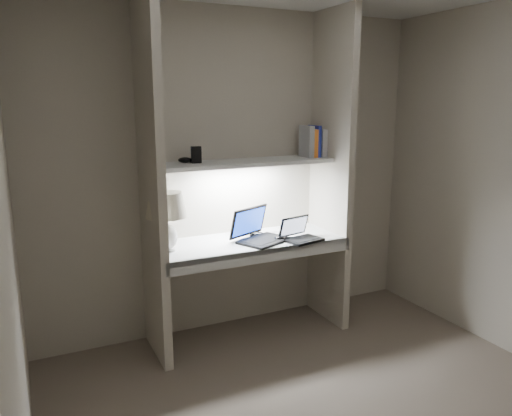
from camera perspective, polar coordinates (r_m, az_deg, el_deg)
back_wall at (r=3.96m, az=-2.50°, el=4.04°), size 3.20×0.01×2.50m
alcove_panel_left at (r=3.47m, az=-11.85°, el=2.63°), size 0.06×0.55×2.50m
alcove_panel_right at (r=4.06m, az=8.59°, el=4.14°), size 0.06×0.55×2.50m
desk at (r=3.81m, az=-0.80°, el=-3.95°), size 1.40×0.55×0.04m
desk_apron at (r=3.60m, az=0.95°, el=-5.45°), size 1.46×0.03×0.10m
shelf at (r=3.78m, az=-1.43°, el=5.19°), size 1.40×0.36×0.03m
strip_light at (r=3.78m, az=-1.43°, el=4.86°), size 0.60×0.04×0.02m
table_lamp at (r=3.51m, az=-10.21°, el=-0.44°), size 0.29×0.29×0.42m
laptop_main at (r=3.78m, az=0.27°, el=-2.91°), size 0.47×0.44×0.25m
laptop_netbook at (r=3.81m, az=5.07°, el=-3.06°), size 0.31×0.29×0.17m
speaker at (r=3.94m, az=-1.75°, el=-2.00°), size 0.12×0.11×0.15m
mouse at (r=3.80m, az=2.78°, el=-3.43°), size 0.12×0.09×0.04m
cable_coil at (r=3.95m, az=0.12°, el=-2.96°), size 0.14×0.14×0.01m
sticky_note at (r=3.63m, az=-10.25°, el=-4.66°), size 0.09×0.09×0.00m
book_row at (r=4.08m, az=6.91°, el=7.51°), size 0.24×0.17×0.25m
shelf_box at (r=3.66m, az=-6.85°, el=6.07°), size 0.08×0.06×0.12m
shelf_gadget at (r=3.67m, az=-8.14°, el=5.45°), size 0.11×0.09×0.04m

